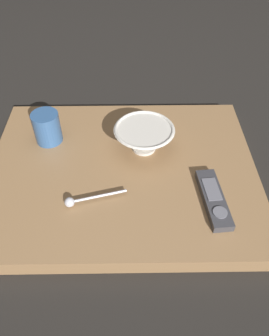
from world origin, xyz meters
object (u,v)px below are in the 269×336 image
at_px(teaspoon, 78,200).
at_px(tv_remote_near, 214,199).
at_px(cereal_bowl, 144,137).
at_px(coffee_mug, 47,128).

xyz_separation_m(teaspoon, tv_remote_near, (0.30, 0.00, -0.00)).
xyz_separation_m(cereal_bowl, coffee_mug, (-0.25, 0.04, 0.00)).
bearing_deg(teaspoon, cereal_bowl, 50.05).
bearing_deg(cereal_bowl, tv_remote_near, -50.30).
relative_size(coffee_mug, tv_remote_near, 0.50).
xyz_separation_m(cereal_bowl, tv_remote_near, (0.15, -0.18, -0.03)).
height_order(cereal_bowl, coffee_mug, coffee_mug).
distance_m(cereal_bowl, coffee_mug, 0.26).
xyz_separation_m(coffee_mug, tv_remote_near, (0.40, -0.22, -0.03)).
bearing_deg(tv_remote_near, cereal_bowl, 129.70).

